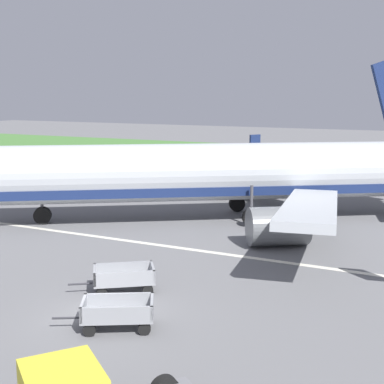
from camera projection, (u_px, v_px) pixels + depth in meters
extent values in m
plane|color=slate|center=(103.00, 317.00, 20.25)|extent=(220.00, 220.00, 0.00)
cube|color=#477A38|center=(352.00, 160.00, 66.88)|extent=(220.00, 28.00, 0.06)
cube|color=silver|center=(207.00, 252.00, 28.55)|extent=(120.00, 0.36, 0.01)
cylinder|color=#B2B7BC|center=(207.00, 172.00, 35.30)|extent=(27.20, 19.39, 3.70)
cube|color=navy|center=(206.00, 187.00, 35.49)|extent=(24.58, 17.61, 0.56)
cube|color=#B2B7BC|center=(311.00, 207.00, 27.76)|extent=(5.01, 13.26, 1.35)
cylinder|color=slate|center=(278.00, 226.00, 29.38)|extent=(3.83, 3.50, 2.10)
cube|color=#B2B7BC|center=(242.00, 165.00, 44.07)|extent=(12.13, 9.61, 1.35)
cube|color=navy|center=(255.00, 145.00, 50.56)|extent=(0.80, 1.01, 1.90)
cylinder|color=slate|center=(230.00, 184.00, 42.64)|extent=(3.83, 3.50, 2.10)
cylinder|color=#4C4C51|center=(42.00, 200.00, 34.33)|extent=(0.20, 0.20, 2.04)
cylinder|color=black|center=(42.00, 215.00, 34.52)|extent=(1.17, 0.98, 1.10)
cylinder|color=#4C4C51|center=(252.00, 202.00, 33.74)|extent=(0.20, 0.20, 2.04)
cylinder|color=black|center=(251.00, 218.00, 33.92)|extent=(1.17, 0.98, 1.10)
cylinder|color=#4C4C51|center=(237.00, 189.00, 38.03)|extent=(0.20, 0.20, 2.04)
cylinder|color=black|center=(237.00, 204.00, 38.22)|extent=(1.17, 0.98, 1.10)
cube|color=gray|center=(118.00, 316.00, 19.18)|extent=(2.87, 2.44, 0.08)
cube|color=gray|center=(116.00, 315.00, 18.49)|extent=(2.23, 1.31, 0.55)
cube|color=gray|center=(119.00, 300.00, 19.76)|extent=(2.23, 1.31, 0.55)
cube|color=gray|center=(83.00, 308.00, 19.06)|extent=(0.77, 1.27, 0.55)
cube|color=gray|center=(152.00, 307.00, 19.19)|extent=(0.77, 1.27, 0.55)
cylinder|color=#2D2D33|center=(66.00, 318.00, 19.09)|extent=(0.91, 0.56, 0.08)
cylinder|color=black|center=(89.00, 330.00, 18.63)|extent=(0.46, 0.35, 0.44)
cylinder|color=black|center=(93.00, 317.00, 19.73)|extent=(0.46, 0.35, 0.44)
cylinder|color=black|center=(144.00, 329.00, 18.73)|extent=(0.46, 0.35, 0.44)
cylinder|color=black|center=(145.00, 316.00, 19.83)|extent=(0.46, 0.35, 0.44)
cube|color=gray|center=(124.00, 281.00, 22.77)|extent=(2.85, 2.59, 0.08)
cube|color=gray|center=(125.00, 279.00, 22.08)|extent=(2.09, 1.53, 0.55)
cube|color=gray|center=(123.00, 268.00, 23.34)|extent=(2.09, 1.53, 0.55)
cube|color=gray|center=(95.00, 275.00, 22.52)|extent=(0.89, 1.20, 0.55)
cube|color=gray|center=(153.00, 272.00, 22.91)|extent=(0.89, 1.20, 0.55)
cylinder|color=#2D2D33|center=(80.00, 284.00, 22.48)|extent=(0.86, 0.65, 0.08)
cylinder|color=black|center=(102.00, 293.00, 22.12)|extent=(0.45, 0.39, 0.44)
cylinder|color=black|center=(102.00, 283.00, 23.20)|extent=(0.45, 0.39, 0.44)
cylinder|color=black|center=(148.00, 290.00, 22.43)|extent=(0.45, 0.39, 0.44)
cylinder|color=black|center=(146.00, 281.00, 23.51)|extent=(0.45, 0.39, 0.44)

